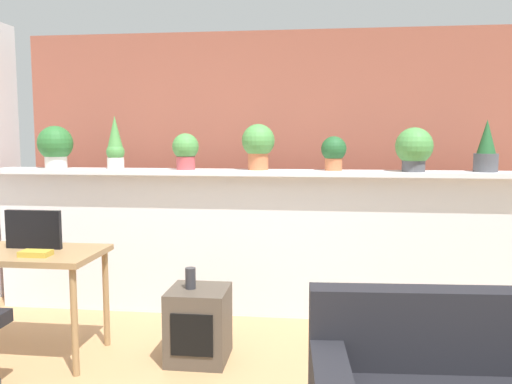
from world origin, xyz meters
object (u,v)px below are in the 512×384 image
(potted_plant_2, at_px, (186,150))
(vase_on_shelf, at_px, (190,278))
(potted_plant_3, at_px, (258,144))
(potted_plant_5, at_px, (414,148))
(desk, at_px, (21,263))
(tv_monitor, at_px, (33,229))
(side_cube_shelf, at_px, (199,325))
(book_on_desk, at_px, (36,253))
(potted_plant_1, at_px, (115,145))
(potted_plant_6, at_px, (486,149))
(potted_plant_4, at_px, (334,152))
(potted_plant_0, at_px, (55,145))

(potted_plant_2, distance_m, vase_on_shelf, 1.27)
(potted_plant_3, distance_m, potted_plant_5, 1.26)
(potted_plant_2, relative_size, potted_plant_5, 0.87)
(desk, bearing_deg, tv_monitor, 53.63)
(desk, bearing_deg, potted_plant_2, 47.56)
(side_cube_shelf, xyz_separation_m, book_on_desk, (-1.04, -0.22, 0.52))
(potted_plant_1, bearing_deg, desk, -106.50)
(desk, xyz_separation_m, vase_on_shelf, (1.18, 0.09, -0.09))
(potted_plant_3, xyz_separation_m, potted_plant_5, (1.26, -0.06, -0.03))
(potted_plant_3, height_order, book_on_desk, potted_plant_3)
(potted_plant_3, xyz_separation_m, potted_plant_6, (1.82, -0.00, -0.03))
(potted_plant_4, height_order, potted_plant_5, potted_plant_5)
(tv_monitor, bearing_deg, potted_plant_5, 18.46)
(potted_plant_0, xyz_separation_m, potted_plant_6, (3.62, -0.01, -0.02))
(potted_plant_0, bearing_deg, side_cube_shelf, -33.01)
(potted_plant_1, height_order, book_on_desk, potted_plant_1)
(potted_plant_0, height_order, potted_plant_3, potted_plant_3)
(potted_plant_1, distance_m, tv_monitor, 1.12)
(desk, relative_size, book_on_desk, 5.60)
(vase_on_shelf, bearing_deg, side_cube_shelf, -6.25)
(potted_plant_0, height_order, potted_plant_1, potted_plant_1)
(potted_plant_3, relative_size, side_cube_shelf, 0.77)
(potted_plant_0, distance_m, book_on_desk, 1.45)
(potted_plant_4, bearing_deg, vase_on_shelf, -135.47)
(potted_plant_0, height_order, potted_plant_6, potted_plant_6)
(potted_plant_4, bearing_deg, potted_plant_3, -179.94)
(desk, xyz_separation_m, book_on_desk, (0.19, -0.14, 0.10))
(potted_plant_2, xyz_separation_m, desk, (-0.92, -1.00, -0.75))
(potted_plant_6, height_order, tv_monitor, potted_plant_6)
(potted_plant_0, height_order, vase_on_shelf, potted_plant_0)
(potted_plant_5, distance_m, vase_on_shelf, 2.03)
(vase_on_shelf, bearing_deg, potted_plant_6, 23.73)
(potted_plant_2, relative_size, side_cube_shelf, 0.61)
(potted_plant_0, xyz_separation_m, potted_plant_2, (1.18, -0.05, -0.03))
(potted_plant_2, xyz_separation_m, potted_plant_5, (1.87, -0.01, 0.02))
(potted_plant_4, relative_size, potted_plant_5, 0.80)
(potted_plant_3, height_order, side_cube_shelf, potted_plant_3)
(potted_plant_2, relative_size, tv_monitor, 0.76)
(potted_plant_2, relative_size, potted_plant_3, 0.80)
(potted_plant_5, relative_size, desk, 0.32)
(potted_plant_1, relative_size, potted_plant_2, 1.49)
(tv_monitor, relative_size, book_on_desk, 2.04)
(potted_plant_3, bearing_deg, potted_plant_6, -0.13)
(tv_monitor, height_order, side_cube_shelf, tv_monitor)
(tv_monitor, distance_m, book_on_desk, 0.28)
(book_on_desk, bearing_deg, vase_on_shelf, 12.90)
(potted_plant_1, relative_size, vase_on_shelf, 3.18)
(potted_plant_1, bearing_deg, book_on_desk, -95.31)
(potted_plant_6, relative_size, desk, 0.38)
(desk, height_order, tv_monitor, tv_monitor)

